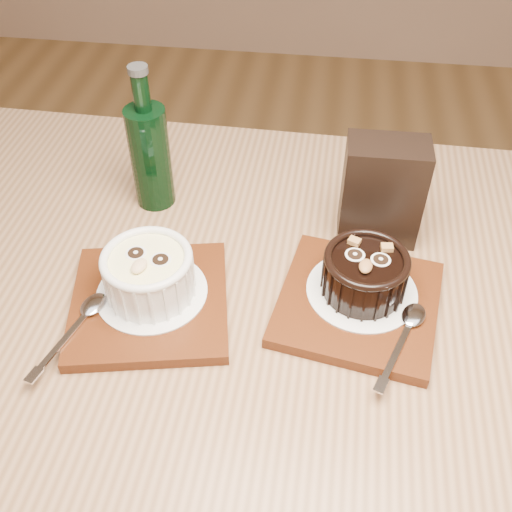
{
  "coord_description": "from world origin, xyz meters",
  "views": [
    {
      "loc": [
        -0.16,
        -0.21,
        1.28
      ],
      "look_at": [
        -0.23,
        0.27,
        0.81
      ],
      "focal_mm": 42.0,
      "sensor_mm": 36.0,
      "label": 1
    }
  ],
  "objects_px": {
    "tray_left": "(150,303)",
    "table": "(276,367)",
    "ramekin_white": "(149,272)",
    "ramekin_dark": "(365,272)",
    "condiment_stand": "(382,191)",
    "tray_right": "(358,303)",
    "green_bottle": "(150,153)"
  },
  "relations": [
    {
      "from": "ramekin_white",
      "to": "ramekin_dark",
      "type": "relative_size",
      "value": 1.06
    },
    {
      "from": "condiment_stand",
      "to": "tray_left",
      "type": "bearing_deg",
      "value": -147.52
    },
    {
      "from": "table",
      "to": "condiment_stand",
      "type": "distance_m",
      "value": 0.26
    },
    {
      "from": "table",
      "to": "green_bottle",
      "type": "distance_m",
      "value": 0.33
    },
    {
      "from": "tray_left",
      "to": "green_bottle",
      "type": "distance_m",
      "value": 0.21
    },
    {
      "from": "tray_left",
      "to": "ramekin_white",
      "type": "distance_m",
      "value": 0.04
    },
    {
      "from": "ramekin_dark",
      "to": "tray_right",
      "type": "bearing_deg",
      "value": -95.65
    },
    {
      "from": "ramekin_dark",
      "to": "ramekin_white",
      "type": "bearing_deg",
      "value": -163.36
    },
    {
      "from": "table",
      "to": "tray_right",
      "type": "distance_m",
      "value": 0.14
    },
    {
      "from": "table",
      "to": "ramekin_white",
      "type": "relative_size",
      "value": 11.68
    },
    {
      "from": "tray_right",
      "to": "condiment_stand",
      "type": "relative_size",
      "value": 1.29
    },
    {
      "from": "tray_left",
      "to": "table",
      "type": "bearing_deg",
      "value": -0.16
    },
    {
      "from": "table",
      "to": "green_bottle",
      "type": "height_order",
      "value": "green_bottle"
    },
    {
      "from": "green_bottle",
      "to": "tray_right",
      "type": "bearing_deg",
      "value": -30.29
    },
    {
      "from": "ramekin_white",
      "to": "condiment_stand",
      "type": "distance_m",
      "value": 0.31
    },
    {
      "from": "ramekin_white",
      "to": "green_bottle",
      "type": "distance_m",
      "value": 0.2
    },
    {
      "from": "table",
      "to": "ramekin_white",
      "type": "distance_m",
      "value": 0.21
    },
    {
      "from": "tray_left",
      "to": "tray_right",
      "type": "height_order",
      "value": "same"
    },
    {
      "from": "table",
      "to": "green_bottle",
      "type": "bearing_deg",
      "value": 134.59
    },
    {
      "from": "green_bottle",
      "to": "condiment_stand",
      "type": "bearing_deg",
      "value": -5.64
    },
    {
      "from": "condiment_stand",
      "to": "ramekin_white",
      "type": "bearing_deg",
      "value": -148.83
    },
    {
      "from": "ramekin_white",
      "to": "ramekin_dark",
      "type": "height_order",
      "value": "ramekin_white"
    },
    {
      "from": "table",
      "to": "tray_left",
      "type": "bearing_deg",
      "value": 179.84
    },
    {
      "from": "table",
      "to": "ramekin_dark",
      "type": "distance_m",
      "value": 0.17
    },
    {
      "from": "ramekin_dark",
      "to": "condiment_stand",
      "type": "xyz_separation_m",
      "value": [
        0.02,
        0.12,
        0.02
      ]
    },
    {
      "from": "tray_right",
      "to": "green_bottle",
      "type": "xyz_separation_m",
      "value": [
        -0.29,
        0.17,
        0.07
      ]
    },
    {
      "from": "tray_left",
      "to": "ramekin_dark",
      "type": "bearing_deg",
      "value": 10.22
    },
    {
      "from": "ramekin_white",
      "to": "tray_left",
      "type": "bearing_deg",
      "value": -85.86
    },
    {
      "from": "tray_right",
      "to": "green_bottle",
      "type": "distance_m",
      "value": 0.34
    },
    {
      "from": "table",
      "to": "tray_right",
      "type": "height_order",
      "value": "tray_right"
    },
    {
      "from": "table",
      "to": "ramekin_dark",
      "type": "xyz_separation_m",
      "value": [
        0.09,
        0.04,
        0.14
      ]
    },
    {
      "from": "tray_left",
      "to": "ramekin_dark",
      "type": "distance_m",
      "value": 0.25
    }
  ]
}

